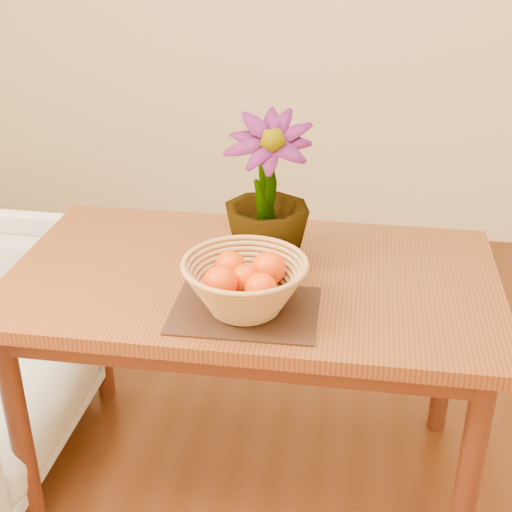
# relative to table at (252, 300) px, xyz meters

# --- Properties ---
(table) EXTENTS (1.40, 0.80, 0.75)m
(table) POSITION_rel_table_xyz_m (0.00, 0.00, 0.00)
(table) COLOR brown
(table) RESTS_ON floor
(placemat) EXTENTS (0.39, 0.29, 0.01)m
(placemat) POSITION_rel_table_xyz_m (0.02, -0.21, 0.09)
(placemat) COLOR #341B13
(placemat) RESTS_ON table
(wicker_basket) EXTENTS (0.33, 0.33, 0.13)m
(wicker_basket) POSITION_rel_table_xyz_m (0.02, -0.21, 0.16)
(wicker_basket) COLOR tan
(wicker_basket) RESTS_ON placemat
(orange_pile) EXTENTS (0.20, 0.19, 0.09)m
(orange_pile) POSITION_rel_table_xyz_m (0.02, -0.21, 0.19)
(orange_pile) COLOR red
(orange_pile) RESTS_ON wicker_basket
(potted_plant) EXTENTS (0.25, 0.25, 0.44)m
(potted_plant) POSITION_rel_table_xyz_m (0.03, 0.07, 0.31)
(potted_plant) COLOR #134413
(potted_plant) RESTS_ON table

